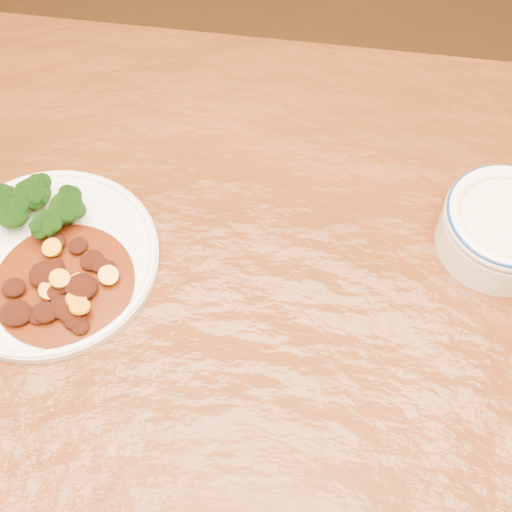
# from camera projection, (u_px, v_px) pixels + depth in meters

# --- Properties ---
(dining_table) EXTENTS (1.56, 1.01, 0.75)m
(dining_table) POSITION_uv_depth(u_px,v_px,m) (263.00, 387.00, 0.76)
(dining_table) COLOR #5D2910
(dining_table) RESTS_ON ground
(dinner_plate) EXTENTS (0.23, 0.23, 0.01)m
(dinner_plate) POSITION_uv_depth(u_px,v_px,m) (48.00, 259.00, 0.75)
(dinner_plate) COLOR silver
(dinner_plate) RESTS_ON dining_table
(broccoli_florets) EXTENTS (0.12, 0.08, 0.04)m
(broccoli_florets) POSITION_uv_depth(u_px,v_px,m) (26.00, 207.00, 0.75)
(broccoli_florets) COLOR #67964D
(broccoli_florets) RESTS_ON dinner_plate
(mince_stew) EXTENTS (0.14, 0.14, 0.03)m
(mince_stew) POSITION_uv_depth(u_px,v_px,m) (61.00, 288.00, 0.72)
(mince_stew) COLOR #471407
(mince_stew) RESTS_ON dinner_plate
(dip_bowl) EXTENTS (0.13, 0.13, 0.06)m
(dip_bowl) POSITION_uv_depth(u_px,v_px,m) (504.00, 227.00, 0.74)
(dip_bowl) COLOR silver
(dip_bowl) RESTS_ON dining_table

